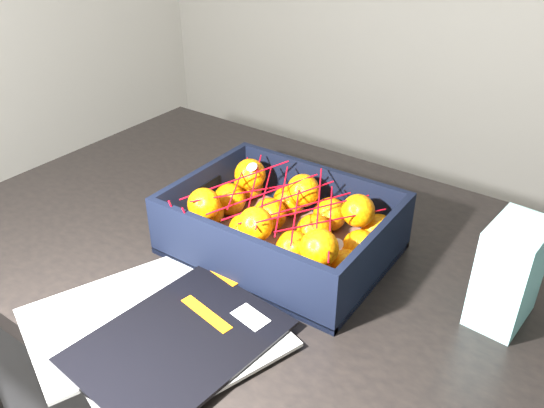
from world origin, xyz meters
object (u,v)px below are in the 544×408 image
Objects in this scene: table at (266,281)px; produce_crate at (282,234)px; retail_carton at (509,273)px; magazine_stack at (161,333)px.

produce_crate is at bearing -14.44° from table.
table is 0.14m from produce_crate.
retail_carton is at bearing 6.75° from produce_crate.
produce_crate is 2.26× the size of retail_carton.
table is at bearing -169.77° from retail_carton.
retail_carton is (0.39, 0.33, 0.07)m from magazine_stack.
table is 2.99× the size of magazine_stack.
produce_crate is (0.02, 0.28, 0.03)m from magazine_stack.
retail_carton is (0.41, 0.03, 0.18)m from table.
produce_crate is at bearing 85.63° from magazine_stack.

